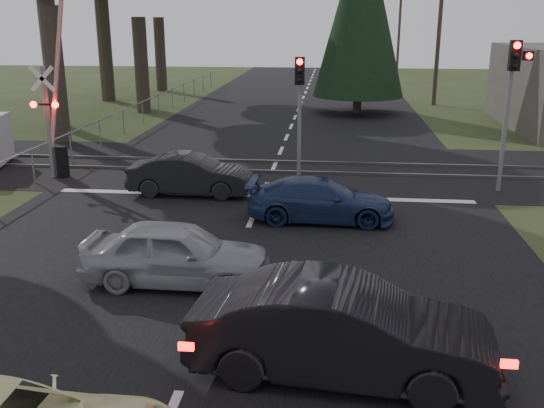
# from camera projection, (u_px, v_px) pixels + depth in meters

# --- Properties ---
(ground) EXTENTS (120.00, 120.00, 0.00)m
(ground) POSITION_uv_depth(u_px,v_px,m) (209.00, 321.00, 11.10)
(ground) COLOR #2B3719
(ground) RESTS_ON ground
(road) EXTENTS (14.00, 100.00, 0.01)m
(road) POSITION_uv_depth(u_px,v_px,m) (268.00, 181.00, 20.61)
(road) COLOR black
(road) RESTS_ON ground
(rail_corridor) EXTENTS (120.00, 8.00, 0.01)m
(rail_corridor) POSITION_uv_depth(u_px,v_px,m) (274.00, 167.00, 22.51)
(rail_corridor) COLOR black
(rail_corridor) RESTS_ON ground
(stop_line) EXTENTS (13.00, 0.35, 0.00)m
(stop_line) POSITION_uv_depth(u_px,v_px,m) (262.00, 196.00, 18.89)
(stop_line) COLOR silver
(stop_line) RESTS_ON ground
(rail_near) EXTENTS (120.00, 0.12, 0.10)m
(rail_near) POSITION_uv_depth(u_px,v_px,m) (272.00, 171.00, 21.74)
(rail_near) COLOR #59544C
(rail_near) RESTS_ON ground
(rail_far) EXTENTS (120.00, 0.12, 0.10)m
(rail_far) POSITION_uv_depth(u_px,v_px,m) (276.00, 161.00, 23.26)
(rail_far) COLOR #59544C
(rail_far) RESTS_ON ground
(crossing_signal) EXTENTS (1.62, 0.38, 6.96)m
(crossing_signal) POSITION_uv_depth(u_px,v_px,m) (54.00, 119.00, 20.51)
(crossing_signal) COLOR slate
(crossing_signal) RESTS_ON ground
(traffic_signal_right) EXTENTS (0.68, 0.48, 4.70)m
(traffic_signal_right) POSITION_uv_depth(u_px,v_px,m) (512.00, 87.00, 18.40)
(traffic_signal_right) COLOR slate
(traffic_signal_right) RESTS_ON ground
(traffic_signal_center) EXTENTS (0.32, 0.48, 4.10)m
(traffic_signal_center) POSITION_uv_depth(u_px,v_px,m) (300.00, 96.00, 20.33)
(traffic_signal_center) COLOR slate
(traffic_signal_center) RESTS_ON ground
(utility_pole_mid) EXTENTS (1.80, 0.26, 9.00)m
(utility_pole_mid) POSITION_uv_depth(u_px,v_px,m) (439.00, 28.00, 37.41)
(utility_pole_mid) COLOR #4C3D2D
(utility_pole_mid) RESTS_ON ground
(utility_pole_far) EXTENTS (1.80, 0.26, 9.00)m
(utility_pole_far) POSITION_uv_depth(u_px,v_px,m) (400.00, 24.00, 61.18)
(utility_pole_far) COLOR #4C3D2D
(utility_pole_far) RESTS_ON ground
(conifer_tree) EXTENTS (5.20, 5.20, 11.00)m
(conifer_tree) POSITION_uv_depth(u_px,v_px,m) (361.00, 6.00, 33.72)
(conifer_tree) COLOR #473D33
(conifer_tree) RESTS_ON ground
(fence_left) EXTENTS (0.10, 36.00, 1.20)m
(fence_left) POSITION_uv_depth(u_px,v_px,m) (152.00, 119.00, 33.26)
(fence_left) COLOR slate
(fence_left) RESTS_ON ground
(dark_hatchback) EXTENTS (4.79, 2.09, 1.53)m
(dark_hatchback) POSITION_uv_depth(u_px,v_px,m) (342.00, 331.00, 9.20)
(dark_hatchback) COLOR black
(dark_hatchback) RESTS_ON ground
(silver_car) EXTENTS (3.90, 1.61, 1.32)m
(silver_car) POSITION_uv_depth(u_px,v_px,m) (177.00, 253.00, 12.52)
(silver_car) COLOR gray
(silver_car) RESTS_ON ground
(blue_sedan) EXTENTS (4.00, 1.63, 1.16)m
(blue_sedan) POSITION_uv_depth(u_px,v_px,m) (321.00, 200.00, 16.48)
(blue_sedan) COLOR navy
(blue_sedan) RESTS_ON ground
(dark_car_far) EXTENTS (3.87, 1.43, 1.27)m
(dark_car_far) POSITION_uv_depth(u_px,v_px,m) (191.00, 175.00, 18.92)
(dark_car_far) COLOR black
(dark_car_far) RESTS_ON ground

